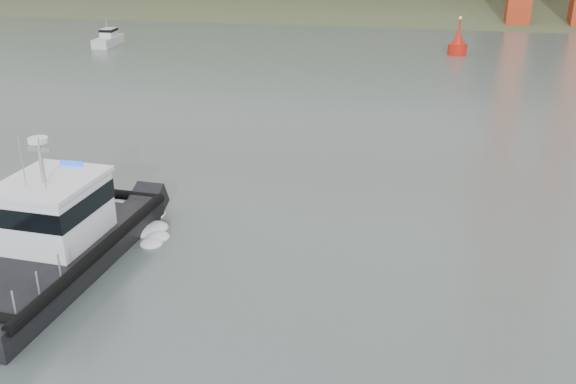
# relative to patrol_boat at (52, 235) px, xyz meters

# --- Properties ---
(ground) EXTENTS (400.00, 400.00, 0.00)m
(ground) POSITION_rel_patrol_boat_xyz_m (7.55, -3.69, -1.39)
(ground) COLOR #4F5E57
(ground) RESTS_ON ground
(patrol_boat) EXTENTS (4.76, 11.64, 5.55)m
(patrol_boat) POSITION_rel_patrol_boat_xyz_m (0.00, 0.00, 0.00)
(patrol_boat) COLOR black
(patrol_boat) RESTS_ON ground
(motorboat) EXTENTS (2.09, 5.37, 2.90)m
(motorboat) POSITION_rel_patrol_boat_xyz_m (-21.18, 47.60, -0.67)
(motorboat) COLOR silver
(motorboat) RESTS_ON ground
(nav_buoy) EXTENTS (1.99, 1.99, 4.14)m
(nav_buoy) POSITION_rel_patrol_boat_xyz_m (17.20, 49.91, -0.30)
(nav_buoy) COLOR red
(nav_buoy) RESTS_ON ground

